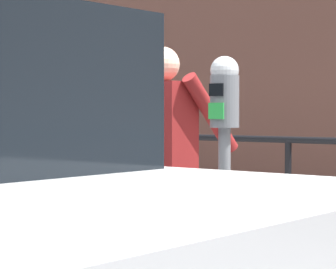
% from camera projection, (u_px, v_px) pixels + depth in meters
% --- Properties ---
extents(parking_meter, '(0.16, 0.17, 1.53)m').
position_uv_depth(parking_meter, '(224.00, 133.00, 4.15)').
color(parking_meter, slate).
rests_on(parking_meter, sidewalk_curb).
extents(pedestrian_at_meter, '(0.65, 0.49, 1.61)m').
position_uv_depth(pedestrian_at_meter, '(163.00, 161.00, 4.54)').
color(pedestrian_at_meter, '#1E233F').
rests_on(pedestrian_at_meter, sidewalk_curb).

